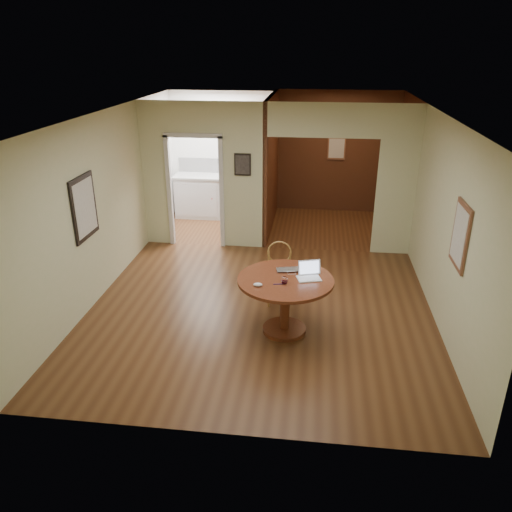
# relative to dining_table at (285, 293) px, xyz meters

# --- Properties ---
(floor) EXTENTS (5.00, 5.00, 0.00)m
(floor) POSITION_rel_dining_table_xyz_m (-0.40, 0.47, -0.59)
(floor) COLOR #4B2A15
(floor) RESTS_ON ground
(room_shell) EXTENTS (5.20, 7.50, 5.00)m
(room_shell) POSITION_rel_dining_table_xyz_m (-0.86, 3.57, 0.70)
(room_shell) COLOR white
(room_shell) RESTS_ON ground
(dining_table) EXTENTS (1.26, 1.26, 0.79)m
(dining_table) POSITION_rel_dining_table_xyz_m (0.00, 0.00, 0.00)
(dining_table) COLOR brown
(dining_table) RESTS_ON ground
(chair) EXTENTS (0.42, 0.42, 0.94)m
(chair) POSITION_rel_dining_table_xyz_m (-0.15, 0.86, -0.06)
(chair) COLOR olive
(chair) RESTS_ON ground
(open_laptop) EXTENTS (0.35, 0.34, 0.21)m
(open_laptop) POSITION_rel_dining_table_xyz_m (0.30, 0.09, 0.26)
(open_laptop) COLOR white
(open_laptop) RESTS_ON dining_table
(closed_laptop) EXTENTS (0.41, 0.31, 0.03)m
(closed_laptop) POSITION_rel_dining_table_xyz_m (0.06, 0.20, 0.22)
(closed_laptop) COLOR #ABAAAF
(closed_laptop) RESTS_ON dining_table
(mouse) EXTENTS (0.12, 0.07, 0.05)m
(mouse) POSITION_rel_dining_table_xyz_m (-0.33, -0.27, 0.23)
(mouse) COLOR white
(mouse) RESTS_ON dining_table
(wine_glass) EXTENTS (0.09, 0.09, 0.10)m
(wine_glass) POSITION_rel_dining_table_xyz_m (-0.01, -0.15, 0.26)
(wine_glass) COLOR white
(wine_glass) RESTS_ON dining_table
(pen) EXTENTS (0.14, 0.03, 0.01)m
(pen) POSITION_rel_dining_table_xyz_m (-0.07, -0.18, 0.21)
(pen) COLOR #0D0F5B
(pen) RESTS_ON dining_table
(kitchen_cabinet) EXTENTS (2.06, 0.60, 0.94)m
(kitchen_cabinet) POSITION_rel_dining_table_xyz_m (-1.75, 4.67, -0.11)
(kitchen_cabinet) COLOR silver
(kitchen_cabinet) RESTS_ON ground
(grocery_bag) EXTENTS (0.32, 0.29, 0.26)m
(grocery_bag) POSITION_rel_dining_table_xyz_m (-1.51, 4.67, 0.48)
(grocery_bag) COLOR beige
(grocery_bag) RESTS_ON kitchen_cabinet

